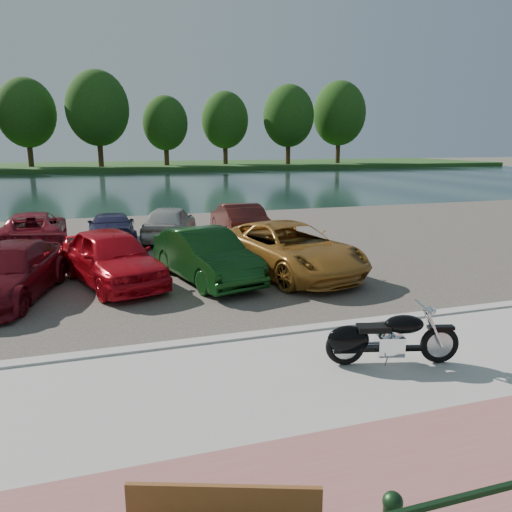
{
  "coord_description": "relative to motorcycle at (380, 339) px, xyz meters",
  "views": [
    {
      "loc": [
        -3.76,
        -6.9,
        3.86
      ],
      "look_at": [
        -0.11,
        4.59,
        1.1
      ],
      "focal_mm": 35.0,
      "sensor_mm": 36.0,
      "label": 1
    }
  ],
  "objects": [
    {
      "name": "car_12",
      "position": [
        -1.82,
        12.67,
        0.18
      ],
      "size": [
        2.91,
        4.43,
        1.4
      ],
      "primitive_type": "imported",
      "rotation": [
        0.0,
        0.0,
        2.81
      ],
      "color": "#AAAAA5",
      "rests_on": "parking_lot"
    },
    {
      "name": "far_bank",
      "position": [
        -0.71,
        71.89,
        -0.26
      ],
      "size": [
        120.0,
        24.0,
        0.6
      ],
      "primitive_type": "cube",
      "color": "#204619",
      "rests_on": "ground"
    },
    {
      "name": "far_trees",
      "position": [
        3.65,
        65.69,
        6.93
      ],
      "size": [
        70.25,
        10.68,
        12.52
      ],
      "color": "#362513",
      "rests_on": "far_bank"
    },
    {
      "name": "car_5",
      "position": [
        -1.69,
        6.38,
        0.2
      ],
      "size": [
        2.52,
        4.61,
        1.44
      ],
      "primitive_type": "imported",
      "rotation": [
        0.0,
        0.0,
        0.24
      ],
      "color": "#0E3410",
      "rests_on": "parking_lot"
    },
    {
      "name": "pink_path",
      "position": [
        -0.71,
        -2.61,
        -0.46
      ],
      "size": [
        60.0,
        2.0,
        0.01
      ],
      "primitive_type": "cube",
      "color": "#965555",
      "rests_on": "promenade"
    },
    {
      "name": "ground",
      "position": [
        -0.71,
        -0.11,
        -0.56
      ],
      "size": [
        200.0,
        200.0,
        0.0
      ],
      "primitive_type": "plane",
      "color": "#595447",
      "rests_on": "ground"
    },
    {
      "name": "motorcycle",
      "position": [
        0.0,
        0.0,
        0.0
      ],
      "size": [
        2.29,
        0.95,
        1.05
      ],
      "rotation": [
        0.0,
        0.0,
        -0.26
      ],
      "color": "black",
      "rests_on": "promenade"
    },
    {
      "name": "river",
      "position": [
        -0.71,
        39.89,
        -0.56
      ],
      "size": [
        120.0,
        40.0,
        0.0
      ],
      "primitive_type": "cube",
      "color": "#1B3130",
      "rests_on": "ground"
    },
    {
      "name": "car_10",
      "position": [
        -6.83,
        12.89,
        0.14
      ],
      "size": [
        2.28,
        4.8,
        1.32
      ],
      "primitive_type": "imported",
      "rotation": [
        0.0,
        0.0,
        3.16
      ],
      "color": "maroon",
      "rests_on": "parking_lot"
    },
    {
      "name": "car_4",
      "position": [
        -4.21,
        6.8,
        0.24
      ],
      "size": [
        3.1,
        4.81,
        1.52
      ],
      "primitive_type": "imported",
      "rotation": [
        0.0,
        0.0,
        0.32
      ],
      "color": "red",
      "rests_on": "parking_lot"
    },
    {
      "name": "parking_lot",
      "position": [
        -0.71,
        10.89,
        -0.54
      ],
      "size": [
        60.0,
        18.0,
        0.04
      ],
      "primitive_type": "cube",
      "color": "#403A34",
      "rests_on": "ground"
    },
    {
      "name": "promenade",
      "position": [
        -0.71,
        -1.11,
        -0.51
      ],
      "size": [
        60.0,
        6.0,
        0.1
      ],
      "primitive_type": "cube",
      "color": "#AFADA5",
      "rests_on": "ground"
    },
    {
      "name": "car_3",
      "position": [
        -6.7,
        6.26,
        0.14
      ],
      "size": [
        2.91,
        4.9,
        1.33
      ],
      "primitive_type": "imported",
      "rotation": [
        0.0,
        0.0,
        -0.24
      ],
      "color": "maroon",
      "rests_on": "parking_lot"
    },
    {
      "name": "kerb",
      "position": [
        -0.71,
        1.89,
        -0.49
      ],
      "size": [
        60.0,
        0.3,
        0.14
      ],
      "primitive_type": "cube",
      "color": "#AFADA5",
      "rests_on": "ground"
    },
    {
      "name": "car_13",
      "position": [
        0.92,
        12.38,
        0.19
      ],
      "size": [
        1.61,
        4.35,
        1.42
      ],
      "primitive_type": "imported",
      "rotation": [
        0.0,
        0.0,
        3.12
      ],
      "color": "#4B1714",
      "rests_on": "parking_lot"
    },
    {
      "name": "car_11",
      "position": [
        -4.05,
        12.45,
        0.09
      ],
      "size": [
        1.76,
        4.26,
        1.23
      ],
      "primitive_type": "imported",
      "rotation": [
        0.0,
        0.0,
        3.13
      ],
      "color": "#2A2950",
      "rests_on": "parking_lot"
    },
    {
      "name": "car_6",
      "position": [
        0.8,
        6.38,
        0.23
      ],
      "size": [
        3.69,
        5.85,
        1.51
      ],
      "primitive_type": "imported",
      "rotation": [
        0.0,
        0.0,
        0.23
      ],
      "color": "#A56C26",
      "rests_on": "parking_lot"
    }
  ]
}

